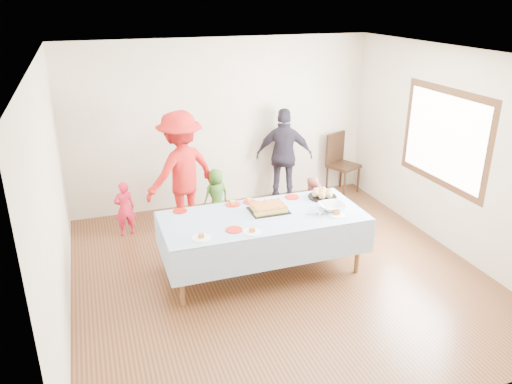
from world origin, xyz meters
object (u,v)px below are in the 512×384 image
birthday_cake (269,208)px  adult_left (181,171)px  party_table (263,219)px  dining_chair (340,160)px

birthday_cake → adult_left: 1.71m
party_table → birthday_cake: (0.11, 0.10, 0.09)m
adult_left → birthday_cake: bearing=93.4°
birthday_cake → adult_left: adult_left is taller
dining_chair → adult_left: adult_left is taller
birthday_cake → adult_left: size_ratio=0.27×
party_table → dining_chair: size_ratio=2.37×
dining_chair → adult_left: size_ratio=0.59×
party_table → dining_chair: bearing=44.4°
party_table → birthday_cake: size_ratio=5.26×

